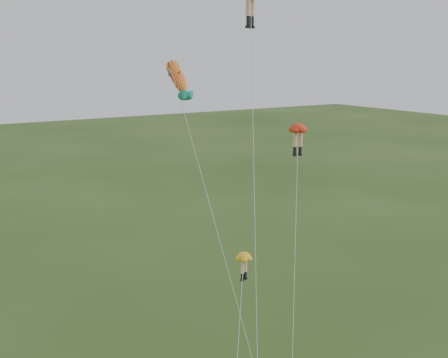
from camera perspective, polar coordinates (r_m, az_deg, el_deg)
legs_kite_red_mid at (r=37.42m, az=8.46°, el=5.11°), size 9.42×11.34×15.20m
legs_kite_yellow at (r=27.65m, az=2.23°, el=-10.00°), size 3.56×4.03×9.53m
fish_kite at (r=31.89m, az=-5.31°, el=11.35°), size 1.93×10.12×20.02m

